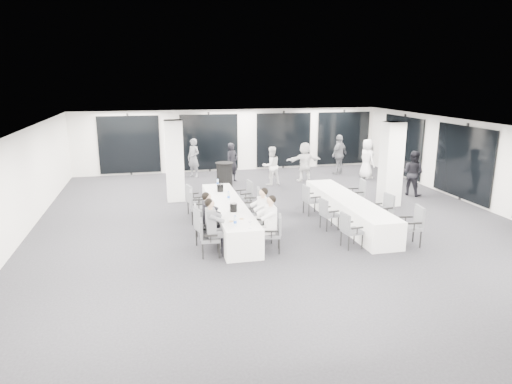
{
  "coord_description": "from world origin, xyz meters",
  "views": [
    {
      "loc": [
        -3.49,
        -12.56,
        4.2
      ],
      "look_at": [
        -0.68,
        -0.2,
        1.01
      ],
      "focal_mm": 32.0,
      "sensor_mm": 36.0,
      "label": 1
    }
  ],
  "objects_px": {
    "chair_main_right_near": "(275,231)",
    "chair_side_left_mid": "(327,212)",
    "chair_main_left_mid": "(200,218)",
    "chair_main_left_far": "(194,198)",
    "chair_side_right_mid": "(384,209)",
    "chair_main_right_mid": "(260,213)",
    "ice_bucket_near": "(233,207)",
    "standing_guest_a": "(232,160)",
    "chair_main_left_near": "(207,236)",
    "banquet_table_main": "(228,216)",
    "ice_bucket_far": "(220,188)",
    "chair_main_left_second": "(204,225)",
    "chair_side_left_far": "(310,198)",
    "standing_guest_f": "(305,159)",
    "banquet_table_side": "(348,210)",
    "chair_main_right_far": "(246,194)",
    "cocktail_table": "(225,175)",
    "chair_main_left_fourth": "(196,205)",
    "chair_side_right_near": "(413,223)",
    "standing_guest_d": "(339,152)",
    "chair_side_right_far": "(358,193)",
    "chair_main_right_fourth": "(254,203)",
    "standing_guest_b": "(271,163)",
    "chair_main_right_second": "(267,220)",
    "standing_guest_e": "(367,156)",
    "chair_side_left_near": "(349,228)",
    "standing_guest_h": "(413,170)"
  },
  "relations": [
    {
      "from": "chair_main_left_mid",
      "to": "chair_main_right_second",
      "type": "distance_m",
      "value": 1.87
    },
    {
      "from": "chair_side_right_near",
      "to": "standing_guest_f",
      "type": "bearing_deg",
      "value": 10.02
    },
    {
      "from": "chair_main_right_near",
      "to": "chair_side_left_mid",
      "type": "relative_size",
      "value": 1.04
    },
    {
      "from": "chair_main_left_far",
      "to": "standing_guest_f",
      "type": "bearing_deg",
      "value": 113.91
    },
    {
      "from": "chair_main_left_near",
      "to": "chair_main_left_far",
      "type": "relative_size",
      "value": 0.93
    },
    {
      "from": "banquet_table_side",
      "to": "standing_guest_a",
      "type": "relative_size",
      "value": 2.75
    },
    {
      "from": "banquet_table_main",
      "to": "ice_bucket_far",
      "type": "distance_m",
      "value": 1.48
    },
    {
      "from": "chair_main_left_fourth",
      "to": "chair_side_right_near",
      "type": "xyz_separation_m",
      "value": [
        5.23,
        -3.08,
        0.03
      ]
    },
    {
      "from": "cocktail_table",
      "to": "standing_guest_b",
      "type": "height_order",
      "value": "standing_guest_b"
    },
    {
      "from": "chair_side_left_mid",
      "to": "chair_side_right_mid",
      "type": "xyz_separation_m",
      "value": [
        1.66,
        -0.19,
        0.05
      ]
    },
    {
      "from": "chair_main_right_near",
      "to": "standing_guest_f",
      "type": "relative_size",
      "value": 0.5
    },
    {
      "from": "chair_main_left_second",
      "to": "chair_side_left_far",
      "type": "distance_m",
      "value": 4.16
    },
    {
      "from": "chair_main_left_second",
      "to": "ice_bucket_far",
      "type": "xyz_separation_m",
      "value": [
        0.83,
        2.74,
        0.27
      ]
    },
    {
      "from": "cocktail_table",
      "to": "ice_bucket_near",
      "type": "bearing_deg",
      "value": -96.66
    },
    {
      "from": "chair_side_left_mid",
      "to": "chair_side_right_far",
      "type": "relative_size",
      "value": 0.87
    },
    {
      "from": "chair_main_left_far",
      "to": "chair_main_right_near",
      "type": "relative_size",
      "value": 1.06
    },
    {
      "from": "chair_main_right_mid",
      "to": "ice_bucket_near",
      "type": "xyz_separation_m",
      "value": [
        -0.82,
        -0.44,
        0.33
      ]
    },
    {
      "from": "chair_main_left_second",
      "to": "chair_side_right_near",
      "type": "distance_m",
      "value": 5.33
    },
    {
      "from": "standing_guest_e",
      "to": "chair_main_left_near",
      "type": "bearing_deg",
      "value": 123.36
    },
    {
      "from": "chair_main_left_near",
      "to": "chair_side_left_far",
      "type": "distance_m",
      "value": 4.48
    },
    {
      "from": "chair_main_left_second",
      "to": "ice_bucket_near",
      "type": "distance_m",
      "value": 1.02
    },
    {
      "from": "chair_main_left_fourth",
      "to": "standing_guest_e",
      "type": "height_order",
      "value": "standing_guest_e"
    },
    {
      "from": "cocktail_table",
      "to": "standing_guest_d",
      "type": "relative_size",
      "value": 0.49
    },
    {
      "from": "chair_side_left_far",
      "to": "standing_guest_a",
      "type": "xyz_separation_m",
      "value": [
        -1.56,
        5.17,
        0.37
      ]
    },
    {
      "from": "chair_main_left_second",
      "to": "banquet_table_side",
      "type": "bearing_deg",
      "value": 89.61
    },
    {
      "from": "standing_guest_b",
      "to": "standing_guest_e",
      "type": "xyz_separation_m",
      "value": [
        4.31,
        0.34,
        0.07
      ]
    },
    {
      "from": "chair_main_right_far",
      "to": "chair_main_right_mid",
      "type": "bearing_deg",
      "value": 172.96
    },
    {
      "from": "chair_side_left_mid",
      "to": "ice_bucket_near",
      "type": "xyz_separation_m",
      "value": [
        -2.72,
        -0.17,
        0.36
      ]
    },
    {
      "from": "chair_main_left_mid",
      "to": "chair_main_left_far",
      "type": "xyz_separation_m",
      "value": [
        -0.01,
        1.83,
        0.07
      ]
    },
    {
      "from": "chair_main_left_far",
      "to": "standing_guest_h",
      "type": "bearing_deg",
      "value": 81.18
    },
    {
      "from": "banquet_table_side",
      "to": "chair_main_right_far",
      "type": "xyz_separation_m",
      "value": [
        -2.72,
        1.81,
        0.19
      ]
    },
    {
      "from": "chair_main_right_far",
      "to": "chair_main_left_second",
      "type": "bearing_deg",
      "value": 143.37
    },
    {
      "from": "chair_main_right_second",
      "to": "chair_main_right_mid",
      "type": "relative_size",
      "value": 1.09
    },
    {
      "from": "chair_side_left_near",
      "to": "chair_side_right_far",
      "type": "relative_size",
      "value": 0.89
    },
    {
      "from": "standing_guest_e",
      "to": "ice_bucket_near",
      "type": "xyz_separation_m",
      "value": [
        -6.87,
        -6.19,
        -0.08
      ]
    },
    {
      "from": "chair_main_right_mid",
      "to": "chair_side_left_far",
      "type": "bearing_deg",
      "value": -71.32
    },
    {
      "from": "cocktail_table",
      "to": "chair_main_right_mid",
      "type": "height_order",
      "value": "cocktail_table"
    },
    {
      "from": "cocktail_table",
      "to": "chair_main_left_near",
      "type": "relative_size",
      "value": 1.08
    },
    {
      "from": "chair_side_right_far",
      "to": "standing_guest_d",
      "type": "height_order",
      "value": "standing_guest_d"
    },
    {
      "from": "banquet_table_side",
      "to": "chair_main_right_fourth",
      "type": "bearing_deg",
      "value": 166.32
    },
    {
      "from": "standing_guest_a",
      "to": "chair_main_left_near",
      "type": "bearing_deg",
      "value": -135.13
    },
    {
      "from": "standing_guest_a",
      "to": "chair_side_left_far",
      "type": "bearing_deg",
      "value": -104.15
    },
    {
      "from": "standing_guest_f",
      "to": "cocktail_table",
      "type": "bearing_deg",
      "value": 4.51
    },
    {
      "from": "standing_guest_b",
      "to": "banquet_table_main",
      "type": "bearing_deg",
      "value": 48.74
    },
    {
      "from": "chair_main_right_fourth",
      "to": "ice_bucket_near",
      "type": "distance_m",
      "value": 1.55
    },
    {
      "from": "chair_side_right_near",
      "to": "ice_bucket_near",
      "type": "height_order",
      "value": "chair_side_right_near"
    },
    {
      "from": "chair_side_right_far",
      "to": "ice_bucket_far",
      "type": "height_order",
      "value": "chair_side_right_far"
    },
    {
      "from": "chair_main_left_near",
      "to": "chair_main_left_mid",
      "type": "xyz_separation_m",
      "value": [
        0.0,
        1.59,
        -0.03
      ]
    },
    {
      "from": "chair_main_right_fourth",
      "to": "chair_side_right_far",
      "type": "bearing_deg",
      "value": -72.29
    },
    {
      "from": "standing_guest_d",
      "to": "chair_side_right_far",
      "type": "bearing_deg",
      "value": 39.19
    }
  ]
}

